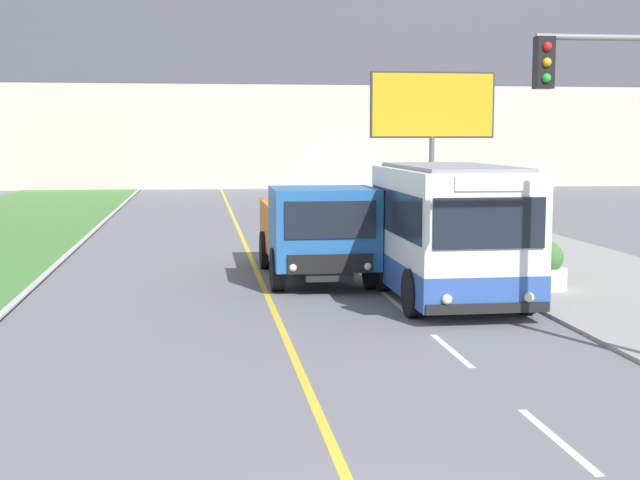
{
  "coord_description": "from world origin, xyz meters",
  "views": [
    {
      "loc": [
        -1.53,
        -6.82,
        3.68
      ],
      "look_at": [
        1.1,
        12.52,
        1.4
      ],
      "focal_mm": 50.0,
      "sensor_mm": 36.0,
      "label": 1
    }
  ],
  "objects_px": {
    "city_bus": "(451,234)",
    "dump_truck": "(318,234)",
    "planter_round_third": "(435,224)",
    "billboard_large": "(432,109)",
    "traffic_light_mast": "(625,142)",
    "planter_round_near": "(547,268)",
    "planter_round_second": "(479,242)"
  },
  "relations": [
    {
      "from": "city_bus",
      "to": "planter_round_second",
      "type": "distance_m",
      "value": 6.77
    },
    {
      "from": "city_bus",
      "to": "planter_round_near",
      "type": "xyz_separation_m",
      "value": [
        2.63,
        0.95,
        -0.96
      ]
    },
    {
      "from": "city_bus",
      "to": "planter_round_near",
      "type": "height_order",
      "value": "city_bus"
    },
    {
      "from": "traffic_light_mast",
      "to": "planter_round_second",
      "type": "height_order",
      "value": "traffic_light_mast"
    },
    {
      "from": "billboard_large",
      "to": "planter_round_second",
      "type": "height_order",
      "value": "billboard_large"
    },
    {
      "from": "planter_round_near",
      "to": "dump_truck",
      "type": "bearing_deg",
      "value": 157.32
    },
    {
      "from": "city_bus",
      "to": "planter_round_second",
      "type": "bearing_deg",
      "value": 66.78
    },
    {
      "from": "traffic_light_mast",
      "to": "billboard_large",
      "type": "xyz_separation_m",
      "value": [
        3.97,
        26.82,
        1.34
      ]
    },
    {
      "from": "billboard_large",
      "to": "planter_round_third",
      "type": "relative_size",
      "value": 5.6
    },
    {
      "from": "traffic_light_mast",
      "to": "planter_round_near",
      "type": "xyz_separation_m",
      "value": [
        1.39,
        6.44,
        -3.01
      ]
    },
    {
      "from": "dump_truck",
      "to": "billboard_large",
      "type": "height_order",
      "value": "billboard_large"
    },
    {
      "from": "dump_truck",
      "to": "traffic_light_mast",
      "type": "relative_size",
      "value": 1.16
    },
    {
      "from": "traffic_light_mast",
      "to": "planter_round_near",
      "type": "distance_m",
      "value": 7.25
    },
    {
      "from": "city_bus",
      "to": "planter_round_third",
      "type": "height_order",
      "value": "city_bus"
    },
    {
      "from": "city_bus",
      "to": "dump_truck",
      "type": "relative_size",
      "value": 0.83
    },
    {
      "from": "dump_truck",
      "to": "planter_round_second",
      "type": "relative_size",
      "value": 5.69
    },
    {
      "from": "dump_truck",
      "to": "planter_round_near",
      "type": "height_order",
      "value": "dump_truck"
    },
    {
      "from": "traffic_light_mast",
      "to": "planter_round_second",
      "type": "xyz_separation_m",
      "value": [
        1.4,
        11.66,
        -3.01
      ]
    },
    {
      "from": "city_bus",
      "to": "traffic_light_mast",
      "type": "relative_size",
      "value": 0.95
    },
    {
      "from": "billboard_large",
      "to": "planter_round_near",
      "type": "bearing_deg",
      "value": -97.22
    },
    {
      "from": "planter_round_near",
      "to": "planter_round_third",
      "type": "bearing_deg",
      "value": 89.52
    },
    {
      "from": "city_bus",
      "to": "planter_round_third",
      "type": "relative_size",
      "value": 4.54
    },
    {
      "from": "city_bus",
      "to": "billboard_large",
      "type": "distance_m",
      "value": 22.21
    },
    {
      "from": "planter_round_near",
      "to": "planter_round_second",
      "type": "xyz_separation_m",
      "value": [
        0.01,
        5.21,
        0.0
      ]
    },
    {
      "from": "dump_truck",
      "to": "planter_round_third",
      "type": "distance_m",
      "value": 9.81
    },
    {
      "from": "planter_round_third",
      "to": "dump_truck",
      "type": "bearing_deg",
      "value": -122.41
    },
    {
      "from": "planter_round_third",
      "to": "traffic_light_mast",
      "type": "bearing_deg",
      "value": -95.01
    },
    {
      "from": "billboard_large",
      "to": "dump_truck",
      "type": "bearing_deg",
      "value": -113.03
    },
    {
      "from": "city_bus",
      "to": "traffic_light_mast",
      "type": "distance_m",
      "value": 5.99
    },
    {
      "from": "city_bus",
      "to": "planter_round_third",
      "type": "xyz_separation_m",
      "value": [
        2.72,
        11.37,
        -0.94
      ]
    },
    {
      "from": "billboard_large",
      "to": "planter_round_second",
      "type": "distance_m",
      "value": 15.98
    },
    {
      "from": "planter_round_second",
      "to": "billboard_large",
      "type": "bearing_deg",
      "value": 80.38
    }
  ]
}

